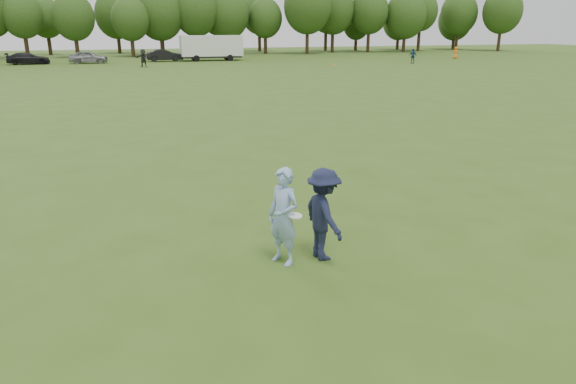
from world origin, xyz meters
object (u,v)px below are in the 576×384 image
(defender, at_px, (324,214))
(field_cone, at_px, (334,64))
(player_far_b, at_px, (413,56))
(car_e, at_px, (88,57))
(car_f, at_px, (164,55))
(player_far_d, at_px, (143,58))
(player_far_c, at_px, (456,53))
(cargo_trailer, at_px, (211,47))
(thrower, at_px, (283,217))
(car_d, at_px, (28,58))

(defender, relative_size, field_cone, 6.14)
(defender, bearing_deg, player_far_b, -39.68)
(car_e, xyz_separation_m, car_f, (9.18, 0.93, -0.01))
(defender, bearing_deg, car_e, -0.54)
(defender, xyz_separation_m, player_far_d, (-1.07, 52.42, 0.06))
(player_far_c, bearing_deg, cargo_trailer, -3.78)
(thrower, xyz_separation_m, car_f, (2.75, 61.28, -0.20))
(car_d, xyz_separation_m, car_e, (6.78, -0.28, 0.07))
(car_e, bearing_deg, car_d, 91.93)
(car_d, height_order, car_e, car_e)
(car_f, xyz_separation_m, cargo_trailer, (6.08, -0.32, 1.02))
(thrower, relative_size, field_cone, 6.34)
(thrower, height_order, player_far_c, thrower)
(player_far_c, xyz_separation_m, player_far_d, (-42.47, -2.68, 0.17))
(player_far_c, height_order, car_f, player_far_c)
(player_far_d, height_order, car_f, player_far_d)
(car_d, bearing_deg, defender, -172.22)
(defender, distance_m, car_d, 62.27)
(car_f, relative_size, field_cone, 15.27)
(car_e, distance_m, cargo_trailer, 15.31)
(thrower, relative_size, defender, 1.03)
(car_d, distance_m, cargo_trailer, 22.07)
(car_d, distance_m, car_f, 15.97)
(player_far_b, bearing_deg, car_e, -144.10)
(player_far_d, distance_m, field_cone, 21.76)
(thrower, height_order, field_cone, thrower)
(thrower, distance_m, car_f, 61.35)
(defender, bearing_deg, player_far_c, -44.28)
(thrower, distance_m, car_d, 62.06)
(defender, xyz_separation_m, cargo_trailer, (8.03, 61.01, 0.85))
(player_far_c, xyz_separation_m, car_d, (-55.40, 5.58, -0.12))
(car_e, distance_m, car_f, 9.23)
(player_far_b, relative_size, field_cone, 5.85)
(player_far_b, distance_m, car_f, 31.43)
(car_d, bearing_deg, player_far_c, -100.96)
(car_d, bearing_deg, cargo_trailer, -94.35)
(player_far_d, xyz_separation_m, field_cone, (21.45, -3.57, -0.83))
(thrower, xyz_separation_m, player_far_c, (42.20, 55.06, -0.14))
(defender, xyz_separation_m, player_far_c, (41.40, 55.10, -0.11))
(car_d, relative_size, field_cone, 15.91)
(player_far_b, xyz_separation_m, car_f, (-28.59, 13.06, -0.12))
(player_far_b, distance_m, field_cone, 10.20)
(thrower, height_order, defender, thrower)
(field_cone, bearing_deg, player_far_d, 170.55)
(player_far_c, height_order, car_e, player_far_c)
(player_far_c, distance_m, player_far_d, 42.55)
(player_far_c, distance_m, car_d, 55.68)
(defender, xyz_separation_m, field_cone, (20.38, 48.85, -0.77))
(car_f, distance_m, cargo_trailer, 6.18)
(car_d, xyz_separation_m, cargo_trailer, (22.04, 0.33, 1.08))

